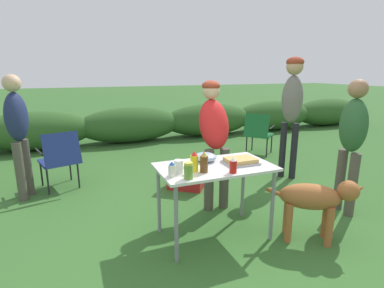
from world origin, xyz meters
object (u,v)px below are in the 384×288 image
camp_chair_near_hedge (258,132)px  cooler_box (186,176)px  mustard_bottle (194,162)px  standing_person_in_olive_jacket (18,126)px  folding_table (215,173)px  paper_cup_stack (179,167)px  relish_jar (189,171)px  food_tray (241,161)px  camp_chair_green_behind_table (60,157)px  mixing_bowl (205,157)px  standing_person_with_beanie (292,101)px  standing_person_in_navy_coat (352,135)px  plate_stack (187,164)px  standing_person_in_red_jacket (214,131)px  ketchup_bottle (233,165)px  dog (316,199)px  mayo_bottle (172,169)px

camp_chair_near_hedge → cooler_box: bearing=-101.8°
mustard_bottle → standing_person_in_olive_jacket: size_ratio=0.12×
folding_table → paper_cup_stack: bearing=-169.0°
paper_cup_stack → relish_jar: (0.03, -0.16, 0.01)m
food_tray → camp_chair_green_behind_table: 2.58m
mixing_bowl → standing_person_with_beanie: bearing=27.3°
standing_person_in_navy_coat → cooler_box: 2.15m
folding_table → camp_chair_near_hedge: size_ratio=1.32×
cooler_box → plate_stack: bearing=-73.7°
standing_person_in_red_jacket → ketchup_bottle: bearing=-101.7°
paper_cup_stack → mustard_bottle: bearing=-4.5°
dog → camp_chair_green_behind_table: 3.27m
mixing_bowl → relish_jar: bearing=-129.5°
dog → camp_chair_near_hedge: 3.07m
ketchup_bottle → standing_person_in_navy_coat: size_ratio=0.09×
ketchup_bottle → dog: (0.80, -0.19, -0.38)m
paper_cup_stack → camp_chair_green_behind_table: 2.25m
mixing_bowl → relish_jar: size_ratio=1.58×
mixing_bowl → standing_person_with_beanie: (1.83, 0.94, 0.41)m
relish_jar → standing_person_with_beanie: bearing=32.0°
ketchup_bottle → standing_person_in_red_jacket: bearing=74.7°
food_tray → standing_person_in_olive_jacket: bearing=139.8°
standing_person_in_olive_jacket → camp_chair_near_hedge: size_ratio=1.91×
plate_stack → standing_person_in_red_jacket: (0.56, 0.55, 0.19)m
food_tray → plate_stack: food_tray is taller
plate_stack → mayo_bottle: size_ratio=1.58×
camp_chair_green_behind_table → camp_chair_near_hedge: (3.55, 0.48, 0.00)m
standing_person_in_olive_jacket → folding_table: bearing=-113.9°
food_tray → cooler_box: (-0.07, 1.33, -0.60)m
food_tray → standing_person_with_beanie: 1.97m
standing_person_in_olive_jacket → dog: standing_person_in_olive_jacket is taller
mayo_bottle → camp_chair_near_hedge: 3.61m
cooler_box → mixing_bowl: bearing=-64.2°
camp_chair_near_hedge → folding_table: bearing=-82.7°
relish_jar → standing_person_in_red_jacket: bearing=53.1°
mayo_bottle → camp_chair_near_hedge: size_ratio=0.16×
paper_cup_stack → standing_person_in_red_jacket: (0.70, 0.73, 0.14)m
dog → camp_chair_near_hedge: size_ratio=0.94×
mustard_bottle → mixing_bowl: bearing=49.3°
ketchup_bottle → camp_chair_green_behind_table: bearing=125.1°
plate_stack → dog: bearing=-25.8°
standing_person_in_red_jacket → camp_chair_green_behind_table: size_ratio=1.82×
mixing_bowl → standing_person_in_olive_jacket: 2.45m
mixing_bowl → paper_cup_stack: bearing=-146.0°
food_tray → dog: size_ratio=0.41×
camp_chair_green_behind_table → dog: bearing=-60.7°
plate_stack → camp_chair_near_hedge: 3.28m
food_tray → folding_table: bearing=172.5°
camp_chair_near_hedge → standing_person_in_navy_coat: bearing=-51.6°
paper_cup_stack → camp_chair_near_hedge: bearing=44.3°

